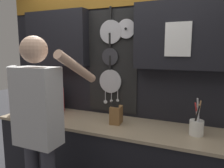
# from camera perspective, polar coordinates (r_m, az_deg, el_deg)

# --- Properties ---
(base_cabinet_counter) EXTENTS (2.48, 0.65, 0.89)m
(base_cabinet_counter) POSITION_cam_1_polar(r_m,az_deg,el_deg) (2.59, -1.68, -19.42)
(base_cabinet_counter) COLOR black
(base_cabinet_counter) RESTS_ON ground_plane
(back_wall_unit) EXTENTS (3.05, 0.22, 2.53)m
(back_wall_unit) POSITION_cam_1_polar(r_m,az_deg,el_deg) (2.56, 1.20, 5.44)
(back_wall_unit) COLOR black
(back_wall_unit) RESTS_ON ground_plane
(microwave) EXTENTS (0.47, 0.36, 0.31)m
(microwave) POSITION_cam_1_polar(r_m,az_deg,el_deg) (2.89, -18.32, -4.11)
(microwave) COLOR red
(microwave) RESTS_ON base_cabinet_counter
(knife_block) EXTENTS (0.13, 0.16, 0.25)m
(knife_block) POSITION_cam_1_polar(r_m,az_deg,el_deg) (2.36, 1.10, -8.00)
(knife_block) COLOR brown
(knife_block) RESTS_ON base_cabinet_counter
(utensil_crock) EXTENTS (0.13, 0.13, 0.35)m
(utensil_crock) POSITION_cam_1_polar(r_m,az_deg,el_deg) (2.19, 21.22, -10.19)
(utensil_crock) COLOR white
(utensil_crock) RESTS_ON base_cabinet_counter
(person) EXTENTS (0.54, 0.66, 1.78)m
(person) POSITION_cam_1_polar(r_m,az_deg,el_deg) (1.97, -18.58, -9.29)
(person) COLOR #383842
(person) RESTS_ON ground_plane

